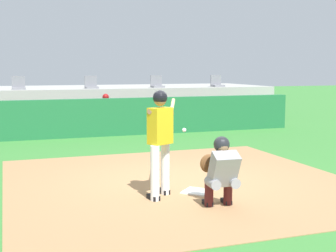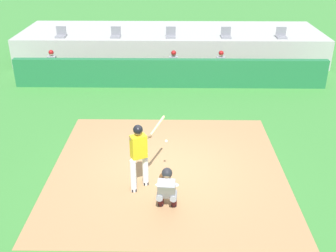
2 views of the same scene
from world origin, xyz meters
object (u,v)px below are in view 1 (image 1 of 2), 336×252
Objects in this scene: stadium_seat_2 at (91,85)px; stadium_seat_3 at (157,84)px; catcher_crouched at (221,169)px; batter_at_plate at (161,137)px; home_plate at (196,191)px; dugout_player_2 at (164,111)px; stadium_seat_4 at (217,83)px; dugout_player_1 at (107,112)px; stadium_seat_1 at (19,86)px.

stadium_seat_2 and stadium_seat_3 have the same top height.
catcher_crouched is 11.45m from stadium_seat_3.
stadium_seat_2 is (0.68, 10.25, 0.50)m from batter_at_plate.
home_plate is at bearing 90.36° from catcher_crouched.
dugout_player_2 is (2.19, 9.07, 0.06)m from catcher_crouched.
catcher_crouched is 3.81× the size of stadium_seat_4.
stadium_seat_3 is at bearing 180.00° from stadium_seat_4.
dugout_player_1 is 2.71× the size of stadium_seat_2.
stadium_seat_4 is (2.60, 0.00, 0.00)m from stadium_seat_3.
home_plate is 10.29m from stadium_seat_2.
dugout_player_2 reaches higher than catcher_crouched.
dugout_player_1 is at bearing -36.57° from stadium_seat_1.
dugout_player_2 is at bearing -22.98° from stadium_seat_1.
batter_at_plate is 0.99× the size of catcher_crouched.
home_plate is 0.92× the size of stadium_seat_2.
batter_at_plate is 3.76× the size of stadium_seat_3.
catcher_crouched is 11.45m from stadium_seat_1.
dugout_player_2 is 2.71× the size of stadium_seat_1.
stadium_seat_2 is at bearing 137.21° from dugout_player_2.
stadium_seat_1 is at bearing 103.20° from catcher_crouched.
dugout_player_1 is 3.30m from stadium_seat_3.
batter_at_plate is 1.39× the size of dugout_player_1.
home_plate is 0.92× the size of stadium_seat_4.
dugout_player_2 is at bearing 0.00° from dugout_player_1.
dugout_player_2 is at bearing -42.79° from stadium_seat_2.
dugout_player_1 is at bearing -140.38° from stadium_seat_3.
catcher_crouched is (0.01, -0.93, 0.59)m from home_plate.
stadium_seat_1 is at bearing 180.00° from stadium_seat_2.
stadium_seat_4 is (5.88, 10.25, 0.50)m from batter_at_plate.
dugout_player_2 is 2.71× the size of stadium_seat_2.
catcher_crouched is at bearing -76.80° from stadium_seat_1.
stadium_seat_4 is at bearing 21.91° from dugout_player_1.
dugout_player_1 is at bearing 180.00° from dugout_player_2.
stadium_seat_1 is at bearing 143.43° from dugout_player_1.
dugout_player_2 is 2.25m from stadium_seat_3.
stadium_seat_4 is at bearing 0.00° from stadium_seat_3.
dugout_player_2 is 2.71× the size of stadium_seat_3.
stadium_seat_3 is at bearing 76.86° from catcher_crouched.
dugout_player_2 is 3.73m from stadium_seat_4.
dugout_player_1 is 3.52m from stadium_seat_1.
stadium_seat_1 reaches higher than dugout_player_1.
stadium_seat_1 is at bearing 180.00° from stadium_seat_3.
stadium_seat_2 and stadium_seat_4 have the same top height.
stadium_seat_1 and stadium_seat_3 have the same top height.
stadium_seat_1 reaches higher than home_plate.
stadium_seat_3 is 2.60m from stadium_seat_4.
catcher_crouched is at bearing -103.58° from dugout_player_2.
stadium_seat_3 is at bearing 72.24° from batter_at_plate.
home_plate is at bearing -75.67° from stadium_seat_1.
batter_at_plate is 1.39× the size of dugout_player_2.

